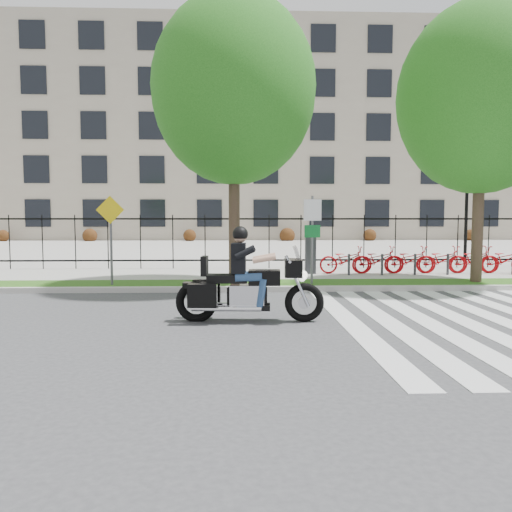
{
  "coord_description": "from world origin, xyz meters",
  "views": [
    {
      "loc": [
        0.04,
        -9.48,
        2.0
      ],
      "look_at": [
        0.49,
        3.0,
        1.07
      ],
      "focal_mm": 35.0,
      "sensor_mm": 36.0,
      "label": 1
    }
  ],
  "objects": [
    {
      "name": "ground",
      "position": [
        0.0,
        0.0,
        0.0
      ],
      "size": [
        120.0,
        120.0,
        0.0
      ],
      "primitive_type": "plane",
      "color": "#37383A",
      "rests_on": "ground"
    },
    {
      "name": "curb",
      "position": [
        0.0,
        4.1,
        0.07
      ],
      "size": [
        60.0,
        0.2,
        0.15
      ],
      "primitive_type": "cube",
      "color": "#B5B2AB",
      "rests_on": "ground"
    },
    {
      "name": "grass_verge",
      "position": [
        0.0,
        4.95,
        0.07
      ],
      "size": [
        60.0,
        1.5,
        0.15
      ],
      "primitive_type": "cube",
      "color": "#255014",
      "rests_on": "ground"
    },
    {
      "name": "sidewalk",
      "position": [
        0.0,
        7.45,
        0.07
      ],
      "size": [
        60.0,
        3.5,
        0.15
      ],
      "primitive_type": "cube",
      "color": "#A19E96",
      "rests_on": "ground"
    },
    {
      "name": "plaza",
      "position": [
        0.0,
        25.0,
        0.05
      ],
      "size": [
        80.0,
        34.0,
        0.1
      ],
      "primitive_type": "cube",
      "color": "#A19E96",
      "rests_on": "ground"
    },
    {
      "name": "crosswalk_stripes",
      "position": [
        4.83,
        0.0,
        0.01
      ],
      "size": [
        5.7,
        8.0,
        0.01
      ],
      "primitive_type": null,
      "color": "silver",
      "rests_on": "ground"
    },
    {
      "name": "iron_fence",
      "position": [
        0.0,
        9.2,
        1.15
      ],
      "size": [
        30.0,
        0.06,
        2.0
      ],
      "primitive_type": null,
      "color": "black",
      "rests_on": "sidewalk"
    },
    {
      "name": "office_building",
      "position": [
        0.0,
        44.92,
        9.97
      ],
      "size": [
        60.0,
        21.9,
        20.15
      ],
      "color": "#A19481",
      "rests_on": "ground"
    },
    {
      "name": "lamp_post_right",
      "position": [
        10.0,
        12.0,
        3.21
      ],
      "size": [
        1.06,
        0.7,
        4.25
      ],
      "color": "black",
      "rests_on": "ground"
    },
    {
      "name": "street_tree_1",
      "position": [
        -0.07,
        4.95,
        5.64
      ],
      "size": [
        4.66,
        4.66,
        8.18
      ],
      "color": "#32271B",
      "rests_on": "grass_verge"
    },
    {
      "name": "street_tree_2",
      "position": [
        7.08,
        4.95,
        5.48
      ],
      "size": [
        4.81,
        4.81,
        8.11
      ],
      "color": "#32271B",
      "rests_on": "grass_verge"
    },
    {
      "name": "bike_share_station",
      "position": [
        8.0,
        7.2,
        0.62
      ],
      "size": [
        11.06,
        0.85,
        1.5
      ],
      "color": "#2D2D33",
      "rests_on": "sidewalk"
    },
    {
      "name": "sign_pole_regulatory",
      "position": [
        2.14,
        4.58,
        1.74
      ],
      "size": [
        0.5,
        0.09,
        2.5
      ],
      "color": "#59595B",
      "rests_on": "grass_verge"
    },
    {
      "name": "sign_pole_warning",
      "position": [
        -3.52,
        4.58,
        1.74
      ],
      "size": [
        0.78,
        0.09,
        2.49
      ],
      "color": "#59595B",
      "rests_on": "grass_verge"
    },
    {
      "name": "motorcycle_rider",
      "position": [
        0.24,
        0.14,
        0.74
      ],
      "size": [
        2.9,
        0.88,
        2.24
      ],
      "color": "black",
      "rests_on": "ground"
    }
  ]
}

